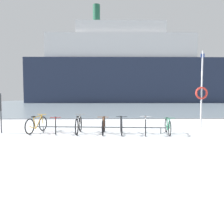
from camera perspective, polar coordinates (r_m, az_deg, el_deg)
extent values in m
cube|color=silver|center=(5.54, -4.36, -13.61)|extent=(80.00, 22.00, 0.08)
cube|color=gray|center=(71.30, -1.66, 2.59)|extent=(80.00, 110.00, 0.08)
cube|color=#47474C|center=(16.37, -2.40, -1.86)|extent=(80.00, 0.50, 0.05)
cylinder|color=#4C5156|center=(9.84, -2.86, -3.96)|extent=(5.85, 0.57, 0.05)
cylinder|color=#4C5156|center=(10.49, -17.39, -4.41)|extent=(0.04, 0.04, 0.28)
cylinder|color=#4C5156|center=(9.92, 12.55, -4.80)|extent=(0.04, 0.04, 0.28)
torus|color=black|center=(11.09, -17.46, -2.88)|extent=(0.23, 0.69, 0.70)
torus|color=black|center=(10.20, -20.57, -3.53)|extent=(0.23, 0.69, 0.70)
cylinder|color=gold|center=(10.78, -18.43, -2.43)|extent=(0.18, 0.55, 0.59)
cylinder|color=gold|center=(10.50, -19.44, -2.76)|extent=(0.09, 0.20, 0.52)
cylinder|color=gold|center=(10.69, -18.69, -1.11)|extent=(0.22, 0.68, 0.08)
cylinder|color=gold|center=(10.40, -19.86, -3.82)|extent=(0.16, 0.46, 0.19)
cylinder|color=gold|center=(11.03, -17.59, -1.86)|extent=(0.07, 0.12, 0.41)
cube|color=black|center=(10.40, -19.71, -1.18)|extent=(0.13, 0.21, 0.05)
cylinder|color=gold|center=(10.98, -17.73, -0.57)|extent=(0.45, 0.14, 0.02)
torus|color=black|center=(9.72, -14.43, -3.93)|extent=(0.18, 0.63, 0.64)
torus|color=black|center=(10.73, -14.39, -3.20)|extent=(0.18, 0.63, 0.64)
cylinder|color=#B22D2D|center=(10.03, -14.43, -3.02)|extent=(0.15, 0.53, 0.55)
cylinder|color=#B22D2D|center=(10.36, -14.41, -2.93)|extent=(0.08, 0.19, 0.49)
cylinder|color=#B22D2D|center=(10.08, -14.45, -1.62)|extent=(0.18, 0.65, 0.08)
cylinder|color=#B22D2D|center=(10.52, -14.39, -3.73)|extent=(0.13, 0.44, 0.18)
cylinder|color=#B22D2D|center=(9.74, -14.44, -2.80)|extent=(0.06, 0.12, 0.38)
cube|color=black|center=(10.41, -14.44, -1.36)|extent=(0.12, 0.21, 0.05)
cylinder|color=#B22D2D|center=(9.75, -14.47, -1.38)|extent=(0.45, 0.12, 0.02)
torus|color=black|center=(10.41, -8.22, -3.11)|extent=(0.07, 0.72, 0.72)
torus|color=black|center=(9.44, -9.12, -3.84)|extent=(0.07, 0.72, 0.72)
cylinder|color=gray|center=(10.08, -8.50, -2.61)|extent=(0.05, 0.52, 0.60)
cylinder|color=gray|center=(9.77, -8.79, -2.97)|extent=(0.04, 0.18, 0.54)
cylinder|color=gray|center=(9.98, -8.58, -1.15)|extent=(0.06, 0.65, 0.09)
cylinder|color=gray|center=(9.66, -8.91, -4.15)|extent=(0.05, 0.43, 0.20)
cylinder|color=gray|center=(10.35, -8.26, -1.99)|extent=(0.04, 0.11, 0.42)
cube|color=black|center=(9.67, -8.88, -1.23)|extent=(0.09, 0.20, 0.05)
cylinder|color=gray|center=(10.29, -8.31, -0.58)|extent=(0.46, 0.04, 0.02)
torus|color=black|center=(9.20, -2.39, -4.12)|extent=(0.09, 0.69, 0.68)
torus|color=black|center=(10.22, -2.00, -3.31)|extent=(0.09, 0.69, 0.68)
cylinder|color=brown|center=(9.52, -2.26, -3.12)|extent=(0.06, 0.55, 0.57)
cylinder|color=brown|center=(9.85, -2.13, -3.01)|extent=(0.05, 0.19, 0.51)
cylinder|color=brown|center=(9.57, -2.23, -1.57)|extent=(0.07, 0.68, 0.08)
cylinder|color=brown|center=(10.02, -2.08, -3.90)|extent=(0.06, 0.45, 0.19)
cylinder|color=brown|center=(9.21, -2.38, -2.87)|extent=(0.04, 0.11, 0.40)
cube|color=black|center=(9.90, -2.11, -1.29)|extent=(0.09, 0.20, 0.05)
cylinder|color=brown|center=(9.22, -2.37, -1.32)|extent=(0.46, 0.05, 0.02)
torus|color=black|center=(9.23, 2.52, -4.07)|extent=(0.07, 0.69, 0.69)
torus|color=black|center=(10.21, 2.32, -3.30)|extent=(0.07, 0.69, 0.69)
cylinder|color=#1E2328|center=(9.53, 2.45, -3.06)|extent=(0.05, 0.52, 0.58)
cylinder|color=#1E2328|center=(9.85, 2.39, -2.97)|extent=(0.04, 0.18, 0.52)
cylinder|color=#1E2328|center=(9.58, 2.44, -1.48)|extent=(0.06, 0.65, 0.08)
cylinder|color=#1E2328|center=(10.01, 2.36, -3.89)|extent=(0.05, 0.43, 0.19)
cylinder|color=#1E2328|center=(9.24, 2.51, -2.79)|extent=(0.04, 0.11, 0.41)
cube|color=black|center=(9.90, 2.38, -1.22)|extent=(0.09, 0.20, 0.05)
cylinder|color=#1E2328|center=(9.25, 2.51, -1.21)|extent=(0.46, 0.04, 0.02)
torus|color=black|center=(9.20, 8.69, -4.09)|extent=(0.16, 0.70, 0.71)
torus|color=black|center=(10.19, 8.66, -3.31)|extent=(0.16, 0.70, 0.71)
cylinder|color=silver|center=(9.50, 8.69, -3.04)|extent=(0.12, 0.52, 0.60)
cylinder|color=silver|center=(9.83, 8.68, -2.96)|extent=(0.07, 0.19, 0.54)
cylinder|color=silver|center=(9.55, 8.71, -1.42)|extent=(0.15, 0.65, 0.09)
cylinder|color=silver|center=(9.99, 8.67, -3.92)|extent=(0.11, 0.44, 0.19)
cylinder|color=silver|center=(9.21, 8.71, -2.77)|extent=(0.05, 0.11, 0.42)
cube|color=black|center=(9.87, 8.70, -1.16)|extent=(0.11, 0.21, 0.05)
cylinder|color=silver|center=(9.22, 8.72, -1.14)|extent=(0.46, 0.10, 0.02)
torus|color=black|center=(9.42, 14.73, -4.18)|extent=(0.11, 0.64, 0.64)
torus|color=black|center=(10.39, 13.85, -3.41)|extent=(0.11, 0.64, 0.64)
cylinder|color=#2D8C60|center=(9.72, 14.44, -3.23)|extent=(0.10, 0.52, 0.55)
cylinder|color=#2D8C60|center=(10.04, 14.15, -3.13)|extent=(0.06, 0.19, 0.49)
cylinder|color=#2D8C60|center=(9.77, 14.39, -1.78)|extent=(0.11, 0.64, 0.08)
cylinder|color=#2D8C60|center=(10.19, 14.02, -3.97)|extent=(0.09, 0.43, 0.18)
cylinder|color=#2D8C60|center=(9.43, 14.71, -3.01)|extent=(0.05, 0.11, 0.39)
cube|color=black|center=(10.08, 14.11, -1.50)|extent=(0.10, 0.21, 0.05)
cylinder|color=#2D8C60|center=(9.44, 14.70, -1.54)|extent=(0.46, 0.08, 0.02)
cylinder|color=#33383D|center=(11.08, -26.87, -0.29)|extent=(0.05, 0.05, 1.79)
cylinder|color=silver|center=(12.85, 22.23, 5.49)|extent=(0.08, 0.08, 4.09)
cylinder|color=white|center=(12.91, 22.32, 9.12)|extent=(0.09, 0.09, 0.30)
torus|color=red|center=(12.85, 22.20, 4.58)|extent=(0.68, 0.10, 0.68)
cube|color=navy|center=(13.03, 22.44, 13.39)|extent=(0.20, 0.03, 0.20)
cube|color=#232D47|center=(63.78, 3.37, 7.86)|extent=(54.10, 11.88, 12.02)
cube|color=white|center=(65.01, 2.17, 16.09)|extent=(40.59, 10.02, 6.61)
cube|color=white|center=(66.24, 2.18, 20.31)|extent=(24.39, 8.12, 3.36)
cylinder|color=#1E593F|center=(67.64, -4.06, 23.86)|extent=(1.99, 1.99, 5.41)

